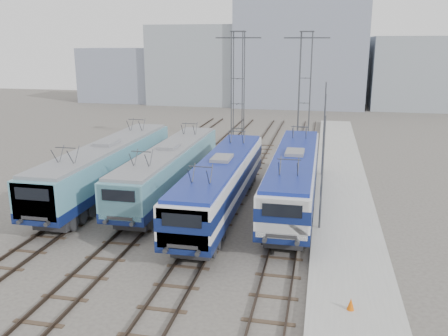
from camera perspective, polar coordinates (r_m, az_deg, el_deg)
ground at (r=28.44m, az=-6.47°, el=-7.84°), size 160.00×160.00×0.00m
platform at (r=34.61m, az=14.18°, el=-3.77°), size 4.00×70.00×0.30m
locomotive_far_left at (r=35.49m, az=-13.91°, el=0.37°), size 2.96×18.70×3.52m
locomotive_center_left at (r=34.44m, az=-6.66°, el=0.08°), size 2.81×17.71×3.33m
locomotive_center_right at (r=30.62m, az=-0.33°, el=-1.55°), size 2.82×17.86×3.36m
locomotive_far_right at (r=32.27m, az=8.40°, el=-0.78°), size 2.88×18.23×3.43m
catenary_tower_west at (r=47.81m, az=1.68°, el=9.68°), size 4.50×1.20×12.00m
catenary_tower_east at (r=49.08m, az=9.70°, el=9.61°), size 4.50×1.20×12.00m
mast_front at (r=27.86m, az=11.71°, el=-0.92°), size 0.12×0.12×7.00m
mast_mid at (r=39.55m, az=11.90°, el=3.69°), size 0.12×0.12×7.00m
mast_rear at (r=51.39m, az=12.00°, el=6.20°), size 0.12×0.12×7.00m
safety_cone at (r=20.83m, az=15.00°, el=-15.52°), size 0.30×0.30×0.52m
building_west at (r=89.81m, az=-2.64°, el=12.29°), size 18.00×12.00×14.00m
building_center at (r=86.99m, az=9.22°, el=13.36°), size 22.00×14.00×18.00m
building_east at (r=88.36m, az=22.42°, el=10.53°), size 16.00×12.00×12.00m
building_far_west at (r=95.19m, az=-12.17°, el=10.92°), size 14.00×10.00×10.00m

